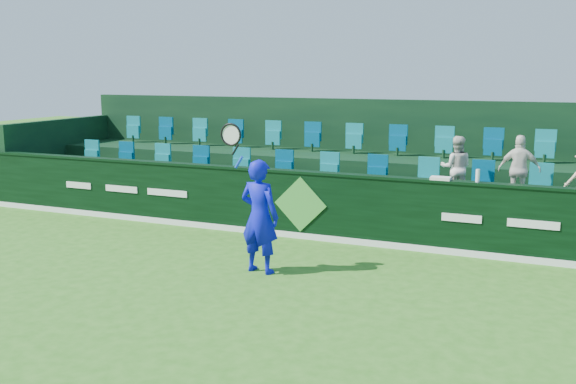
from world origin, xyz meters
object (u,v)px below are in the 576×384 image
at_px(tennis_player, 259,216).
at_px(towel, 441,178).
at_px(drinks_bottle, 478,176).
at_px(spectator_middle, 519,170).
at_px(spectator_left, 456,168).

bearing_deg(tennis_player, towel, 43.24).
bearing_deg(towel, drinks_bottle, 0.00).
xyz_separation_m(tennis_player, spectator_middle, (3.78, 3.48, 0.50)).
height_order(spectator_middle, towel, spectator_middle).
bearing_deg(towel, tennis_player, -136.76).
xyz_separation_m(tennis_player, towel, (2.51, 2.36, 0.42)).
bearing_deg(towel, spectator_left, 84.71).
bearing_deg(spectator_left, drinks_bottle, 106.48).
bearing_deg(tennis_player, spectator_middle, 42.62).
relative_size(tennis_player, spectator_left, 2.04).
bearing_deg(spectator_middle, towel, 39.02).
bearing_deg(spectator_left, towel, 75.46).
distance_m(tennis_player, towel, 3.47).
relative_size(spectator_left, drinks_bottle, 5.40).
xyz_separation_m(spectator_middle, towel, (-1.27, -1.12, -0.08)).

